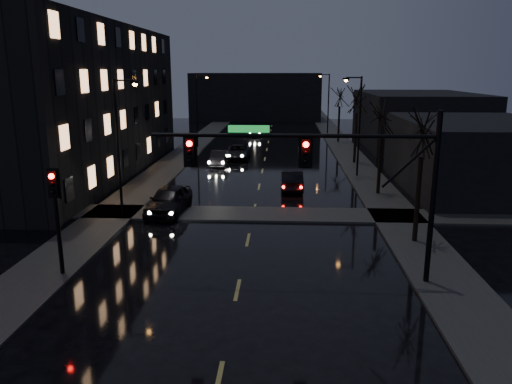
# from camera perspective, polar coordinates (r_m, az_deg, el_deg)

# --- Properties ---
(sidewalk_left) EXTENTS (3.00, 140.00, 0.12)m
(sidewalk_left) POSITION_cam_1_polar(r_m,az_deg,el_deg) (47.05, -9.54, 3.28)
(sidewalk_left) COLOR #2D2D2B
(sidewalk_left) RESTS_ON ground
(sidewalk_right) EXTENTS (3.00, 140.00, 0.12)m
(sidewalk_right) POSITION_cam_1_polar(r_m,az_deg,el_deg) (46.44, 11.44, 3.06)
(sidewalk_right) COLOR #2D2D2B
(sidewalk_right) RESTS_ON ground
(sidewalk_cross) EXTENTS (40.00, 3.00, 0.12)m
(sidewalk_cross) POSITION_cam_1_polar(r_m,az_deg,el_deg) (29.91, -0.33, -2.54)
(sidewalk_cross) COLOR #2D2D2B
(sidewalk_cross) RESTS_ON ground
(apartment_block) EXTENTS (12.00, 30.00, 12.00)m
(apartment_block) POSITION_cam_1_polar(r_m,az_deg,el_deg) (44.16, -21.61, 9.62)
(apartment_block) COLOR black
(apartment_block) RESTS_ON ground
(commercial_right_near) EXTENTS (10.00, 14.00, 5.00)m
(commercial_right_near) POSITION_cam_1_polar(r_m,az_deg,el_deg) (39.16, 23.70, 3.84)
(commercial_right_near) COLOR black
(commercial_right_near) RESTS_ON ground
(commercial_right_far) EXTENTS (12.00, 18.00, 6.00)m
(commercial_right_far) POSITION_cam_1_polar(r_m,az_deg,el_deg) (60.39, 17.89, 7.91)
(commercial_right_far) COLOR black
(commercial_right_far) RESTS_ON ground
(far_block) EXTENTS (22.00, 10.00, 8.00)m
(far_block) POSITION_cam_1_polar(r_m,az_deg,el_deg) (88.40, -0.00, 10.85)
(far_block) COLOR black
(far_block) RESTS_ON ground
(signal_mast) EXTENTS (11.11, 0.41, 7.00)m
(signal_mast) POSITION_cam_1_polar(r_m,az_deg,el_deg) (19.61, 9.30, 3.05)
(signal_mast) COLOR black
(signal_mast) RESTS_ON ground
(signal_pole_left) EXTENTS (0.35, 0.41, 4.53)m
(signal_pole_left) POSITION_cam_1_polar(r_m,az_deg,el_deg) (21.94, -21.87, -1.61)
(signal_pole_left) COLOR black
(signal_pole_left) RESTS_ON ground
(tree_near) EXTENTS (3.52, 3.52, 8.08)m
(tree_near) POSITION_cam_1_polar(r_m,az_deg,el_deg) (25.17, 18.66, 7.95)
(tree_near) COLOR black
(tree_near) RESTS_ON ground
(tree_mid_a) EXTENTS (3.30, 3.30, 7.58)m
(tree_mid_a) POSITION_cam_1_polar(r_m,az_deg,el_deg) (34.91, 14.28, 9.02)
(tree_mid_a) COLOR black
(tree_mid_a) RESTS_ON ground
(tree_mid_b) EXTENTS (3.74, 3.74, 8.59)m
(tree_mid_b) POSITION_cam_1_polar(r_m,az_deg,el_deg) (46.68, 11.52, 11.21)
(tree_mid_b) COLOR black
(tree_mid_b) RESTS_ON ground
(tree_far) EXTENTS (3.43, 3.43, 7.88)m
(tree_far) POSITION_cam_1_polar(r_m,az_deg,el_deg) (60.58, 9.59, 11.29)
(tree_far) COLOR black
(tree_far) RESTS_ON ground
(streetlight_l_near) EXTENTS (1.53, 0.28, 8.00)m
(streetlight_l_near) POSITION_cam_1_polar(r_m,az_deg,el_deg) (29.88, -15.17, 6.21)
(streetlight_l_near) COLOR black
(streetlight_l_near) RESTS_ON ground
(streetlight_l_far) EXTENTS (1.53, 0.28, 8.00)m
(streetlight_l_far) POSITION_cam_1_polar(r_m,az_deg,el_deg) (56.06, -6.59, 9.89)
(streetlight_l_far) COLOR black
(streetlight_l_far) RESTS_ON ground
(streetlight_r_mid) EXTENTS (1.53, 0.28, 8.00)m
(streetlight_r_mid) POSITION_cam_1_polar(r_m,az_deg,el_deg) (40.76, 11.46, 8.30)
(streetlight_r_mid) COLOR black
(streetlight_r_mid) RESTS_ON ground
(streetlight_r_far) EXTENTS (1.53, 0.28, 8.00)m
(streetlight_r_far) POSITION_cam_1_polar(r_m,az_deg,el_deg) (68.52, 8.11, 10.53)
(streetlight_r_far) COLOR black
(streetlight_r_far) RESTS_ON ground
(oncoming_car_a) EXTENTS (2.38, 5.06, 1.67)m
(oncoming_car_a) POSITION_cam_1_polar(r_m,az_deg,el_deg) (30.56, -9.92, -0.89)
(oncoming_car_a) COLOR black
(oncoming_car_a) RESTS_ON ground
(oncoming_car_b) EXTENTS (1.43, 4.02, 1.32)m
(oncoming_car_b) POSITION_cam_1_polar(r_m,az_deg,el_deg) (45.71, -4.25, 3.89)
(oncoming_car_b) COLOR black
(oncoming_car_b) RESTS_ON ground
(oncoming_car_c) EXTENTS (2.31, 4.93, 1.37)m
(oncoming_car_c) POSITION_cam_1_polar(r_m,az_deg,el_deg) (48.96, -2.11, 4.60)
(oncoming_car_c) COLOR black
(oncoming_car_c) RESTS_ON ground
(oncoming_car_d) EXTENTS (2.37, 4.62, 1.28)m
(oncoming_car_d) POSITION_cam_1_polar(r_m,az_deg,el_deg) (65.62, -0.03, 6.90)
(oncoming_car_d) COLOR black
(oncoming_car_d) RESTS_ON ground
(lead_car) EXTENTS (1.60, 4.40, 1.44)m
(lead_car) POSITION_cam_1_polar(r_m,az_deg,el_deg) (36.17, 4.10, 1.37)
(lead_car) COLOR black
(lead_car) RESTS_ON ground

